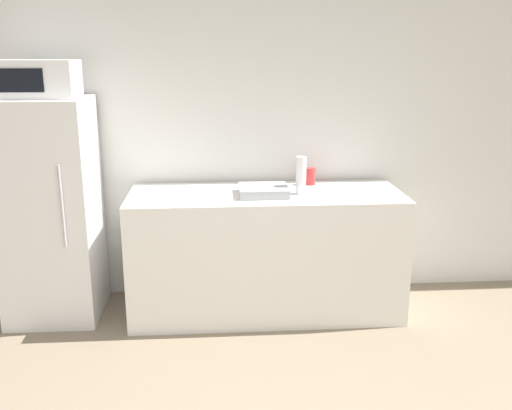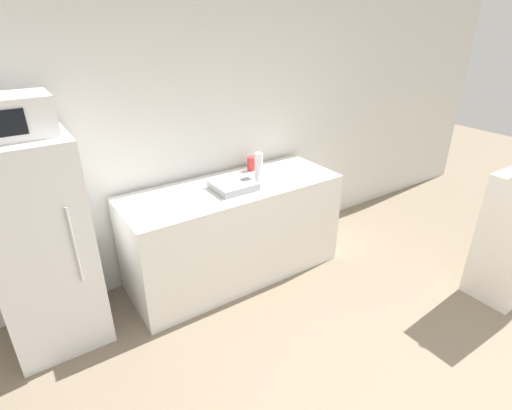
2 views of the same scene
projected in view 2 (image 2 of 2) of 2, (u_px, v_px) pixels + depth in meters
The scene contains 7 objects.
wall_back at pixel (208, 130), 3.59m from camera, with size 8.00×0.06×2.60m, color silver.
refrigerator at pixel (41, 247), 2.77m from camera, with size 0.63×0.64×1.57m.
microwave at pixel (5, 117), 2.38m from camera, with size 0.52×0.36×0.25m.
counter at pixel (234, 231), 3.65m from camera, with size 1.95×0.72×0.90m, color silver.
sink_basin at pixel (233, 185), 3.39m from camera, with size 0.34×0.32×0.06m, color #9EA3A8.
bottle_tall at pixel (259, 168), 3.48m from camera, with size 0.07×0.07×0.27m, color silver.
bottle_short at pixel (252, 163), 3.78m from camera, with size 0.08×0.08×0.13m, color red.
Camera 2 is at (-1.61, -0.21, 2.26)m, focal length 28.00 mm.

